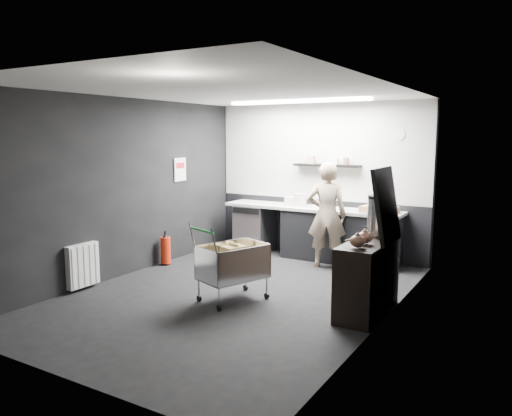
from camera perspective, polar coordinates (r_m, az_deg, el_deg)
The scene contains 22 objects.
floor at distance 6.86m, azimuth -2.37°, elevation -9.84°, with size 5.50×5.50×0.00m, color black.
ceiling at distance 6.54m, azimuth -2.52°, elevation 13.24°, with size 5.50×5.50×0.00m, color white.
wall_back at distance 8.98m, azimuth 7.19°, elevation 3.22°, with size 5.50×5.50×0.00m, color black.
wall_front at distance 4.54m, azimuth -21.75°, elevation -2.24°, with size 5.50×5.50×0.00m, color black.
wall_left at distance 7.83m, azimuth -14.80°, elevation 2.27°, with size 5.50×5.50×0.00m, color black.
wall_right at distance 5.73m, azimuth 14.55°, elevation 0.16°, with size 5.50×5.50×0.00m, color black.
kitchen_wall_panel at distance 8.94m, azimuth 7.20°, elevation 6.41°, with size 3.95×0.02×1.70m, color #BCBBB7.
dado_panel at distance 9.08m, azimuth 7.05°, elevation -2.14°, with size 3.95×0.02×1.00m, color black.
floating_shelf at distance 8.77m, azimuth 8.09°, elevation 4.85°, with size 1.20×0.22×0.04m, color black.
wall_clock at distance 8.46m, azimuth 16.02°, elevation 8.08°, with size 0.20×0.20×0.03m, color silver.
poster at distance 8.76m, azimuth -8.69°, elevation 4.38°, with size 0.02×0.30×0.40m, color white.
poster_red_band at distance 8.75m, azimuth -8.67°, elevation 4.83°, with size 0.01×0.22×0.10m, color red.
radiator at distance 7.37m, azimuth -19.19°, elevation -6.20°, with size 0.10×0.50×0.60m, color silver.
ceiling_strip at distance 8.15m, azimuth 4.78°, elevation 12.03°, with size 2.40×0.20×0.04m, color white.
prep_counter at distance 8.75m, azimuth 7.04°, elevation -2.81°, with size 3.20×0.61×0.90m.
person at distance 8.14m, azimuth 8.11°, elevation -0.79°, with size 0.63×0.41×1.72m, color beige.
shopping_cart at distance 6.50m, azimuth -2.68°, elevation -6.49°, with size 0.84×1.09×1.00m.
sideboard at distance 6.17m, azimuth 12.84°, elevation -6.66°, with size 0.50×1.18×1.77m.
fire_extinguisher at distance 8.43m, azimuth -10.29°, elevation -4.66°, with size 0.17×0.17×0.54m.
cardboard_box at distance 8.26m, azimuth 13.91°, elevation -0.18°, with size 0.53×0.40×0.11m, color #A37857.
pink_tub at distance 8.81m, azimuth 5.08°, elevation 0.93°, with size 0.22×0.22×0.22m, color beige.
white_container at distance 8.84m, azimuth 3.98°, elevation 0.77°, with size 0.18×0.14×0.16m, color silver.
Camera 1 is at (3.56, -5.46, 2.13)m, focal length 35.00 mm.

